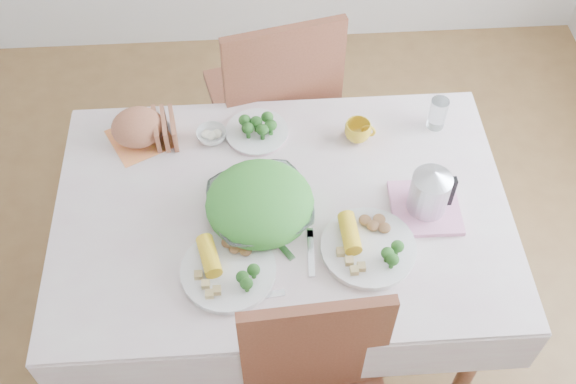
{
  "coord_description": "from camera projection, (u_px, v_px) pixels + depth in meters",
  "views": [
    {
      "loc": [
        -0.07,
        -1.32,
        2.55
      ],
      "look_at": [
        0.02,
        0.02,
        0.82
      ],
      "focal_mm": 42.0,
      "sensor_mm": 36.0,
      "label": 1
    }
  ],
  "objects": [
    {
      "name": "knife",
      "position": [
        254.0,
        297.0,
        2.02
      ],
      "size": [
        0.19,
        0.04,
        0.0
      ],
      "primitive_type": "cube",
      "rotation": [
        0.0,
        0.0,
        1.67
      ],
      "color": "silver",
      "rests_on": "tablecloth"
    },
    {
      "name": "electric_kettle",
      "position": [
        431.0,
        187.0,
        2.12
      ],
      "size": [
        0.14,
        0.14,
        0.18
      ],
      "primitive_type": "cylinder",
      "rotation": [
        0.0,
        0.0,
        0.09
      ],
      "color": "#B2B5BA",
      "rests_on": "pink_tray"
    },
    {
      "name": "bread_loaf",
      "position": [
        138.0,
        128.0,
        2.36
      ],
      "size": [
        0.19,
        0.18,
        0.11
      ],
      "primitive_type": "ellipsoid",
      "rotation": [
        0.0,
        0.0,
        -0.01
      ],
      "color": "#95563A",
      "rests_on": "napkin"
    },
    {
      "name": "salad_bowl",
      "position": [
        260.0,
        208.0,
        2.17
      ],
      "size": [
        0.4,
        0.4,
        0.08
      ],
      "primitive_type": "imported",
      "rotation": [
        0.0,
        0.0,
        0.26
      ],
      "color": "white",
      "rests_on": "tablecloth"
    },
    {
      "name": "napkin",
      "position": [
        141.0,
        138.0,
        2.41
      ],
      "size": [
        0.27,
        0.27,
        0.0
      ],
      "primitive_type": "cube",
      "rotation": [
        0.0,
        0.0,
        0.48
      ],
      "color": "#F98E4B",
      "rests_on": "tablecloth"
    },
    {
      "name": "chair_far",
      "position": [
        271.0,
        109.0,
        2.92
      ],
      "size": [
        0.58,
        0.58,
        1.07
      ],
      "primitive_type": "cube",
      "rotation": [
        0.0,
        0.0,
        3.37
      ],
      "color": "brown",
      "rests_on": "floor"
    },
    {
      "name": "fork_right",
      "position": [
        311.0,
        253.0,
        2.11
      ],
      "size": [
        0.03,
        0.17,
        0.0
      ],
      "primitive_type": "cube",
      "rotation": [
        0.0,
        0.0,
        -0.05
      ],
      "color": "silver",
      "rests_on": "tablecloth"
    },
    {
      "name": "pink_tray",
      "position": [
        425.0,
        208.0,
        2.21
      ],
      "size": [
        0.23,
        0.23,
        0.02
      ],
      "primitive_type": "cube",
      "rotation": [
        0.0,
        0.0,
        -0.02
      ],
      "color": "pink",
      "rests_on": "tablecloth"
    },
    {
      "name": "yellow_mug",
      "position": [
        358.0,
        131.0,
        2.38
      ],
      "size": [
        0.12,
        0.12,
        0.07
      ],
      "primitive_type": "imported",
      "rotation": [
        0.0,
        0.0,
        -0.37
      ],
      "color": "gold",
      "rests_on": "tablecloth"
    },
    {
      "name": "floor",
      "position": [
        284.0,
        315.0,
        2.82
      ],
      "size": [
        3.6,
        3.6,
        0.0
      ],
      "primitive_type": "plane",
      "color": "brown",
      "rests_on": "ground"
    },
    {
      "name": "glass_tumbler",
      "position": [
        438.0,
        113.0,
        2.4
      ],
      "size": [
        0.08,
        0.08,
        0.12
      ],
      "primitive_type": "cylinder",
      "rotation": [
        0.0,
        0.0,
        -0.27
      ],
      "color": "white",
      "rests_on": "tablecloth"
    },
    {
      "name": "broccoli_plate",
      "position": [
        257.0,
        132.0,
        2.41
      ],
      "size": [
        0.24,
        0.24,
        0.02
      ],
      "primitive_type": "cylinder",
      "rotation": [
        0.0,
        0.0,
        0.07
      ],
      "color": "beige",
      "rests_on": "tablecloth"
    },
    {
      "name": "fork_left",
      "position": [
        275.0,
        238.0,
        2.14
      ],
      "size": [
        0.12,
        0.18,
        0.0
      ],
      "primitive_type": "cube",
      "rotation": [
        0.0,
        0.0,
        0.56
      ],
      "color": "silver",
      "rests_on": "tablecloth"
    },
    {
      "name": "fruit_bowl",
      "position": [
        212.0,
        135.0,
        2.4
      ],
      "size": [
        0.13,
        0.13,
        0.03
      ],
      "primitive_type": "imported",
      "rotation": [
        0.0,
        0.0,
        0.21
      ],
      "color": "white",
      "rests_on": "tablecloth"
    },
    {
      "name": "dining_table",
      "position": [
        283.0,
        269.0,
        2.53
      ],
      "size": [
        1.4,
        0.9,
        0.75
      ],
      "primitive_type": "cube",
      "color": "brown",
      "rests_on": "floor"
    },
    {
      "name": "dinner_plate_right",
      "position": [
        368.0,
        248.0,
        2.11
      ],
      "size": [
        0.37,
        0.37,
        0.03
      ],
      "primitive_type": "cylinder",
      "rotation": [
        0.0,
        0.0,
        -0.28
      ],
      "color": "white",
      "rests_on": "tablecloth"
    },
    {
      "name": "tablecloth",
      "position": [
        282.0,
        209.0,
        2.23
      ],
      "size": [
        1.5,
        1.0,
        0.01
      ],
      "primitive_type": "cube",
      "color": "beige",
      "rests_on": "dining_table"
    },
    {
      "name": "dinner_plate_left",
      "position": [
        228.0,
        271.0,
        2.06
      ],
      "size": [
        0.32,
        0.32,
        0.02
      ],
      "primitive_type": "cylinder",
      "rotation": [
        0.0,
        0.0,
        -0.11
      ],
      "color": "white",
      "rests_on": "tablecloth"
    }
  ]
}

